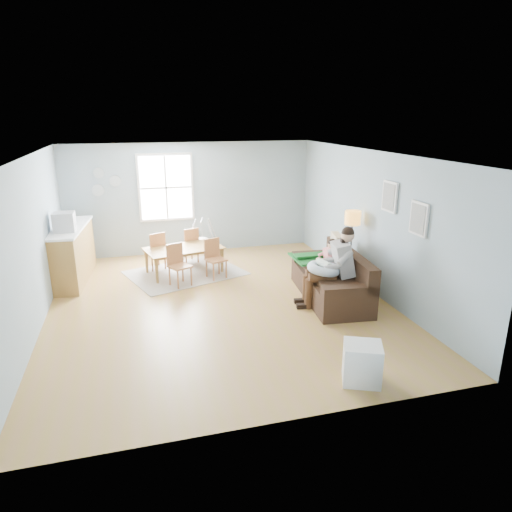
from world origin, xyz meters
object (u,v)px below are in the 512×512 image
object	(u,v)px
baby_swing	(202,241)
dining_table	(185,261)
father	(333,264)
toddler	(327,257)
chair_nw	(156,249)
chair_ne	(190,243)
storage_cube	(361,363)
sofa	(334,282)
floor_lamp	(352,224)
chair_se	(214,256)
chair_sw	(178,262)
monitor	(64,222)
counter	(72,253)

from	to	relation	value
baby_swing	dining_table	bearing A→B (deg)	-119.06
father	toddler	xyz separation A→B (m)	(0.11, 0.52, -0.03)
father	chair_nw	xyz separation A→B (m)	(-2.94, 2.84, -0.30)
chair_ne	dining_table	bearing A→B (deg)	-107.04
storage_cube	baby_swing	world-z (taller)	baby_swing
sofa	baby_swing	world-z (taller)	baby_swing
floor_lamp	chair_ne	size ratio (longest dim) A/B	1.80
chair_se	sofa	bearing A→B (deg)	-41.40
sofa	chair_sw	size ratio (longest dim) A/B	2.70
monitor	chair_ne	bearing A→B (deg)	18.71
toddler	counter	bearing A→B (deg)	155.99
floor_lamp	chair_se	distance (m)	2.93
toddler	monitor	world-z (taller)	monitor
sofa	chair_ne	xyz separation A→B (m)	(-2.33, 2.81, 0.16)
chair_se	monitor	distance (m)	3.04
floor_lamp	chair_nw	world-z (taller)	floor_lamp
counter	monitor	size ratio (longest dim) A/B	5.19
sofa	storage_cube	world-z (taller)	sofa
storage_cube	father	bearing A→B (deg)	74.31
sofa	monitor	bearing A→B (deg)	158.05
toddler	floor_lamp	bearing A→B (deg)	27.46
dining_table	baby_swing	bearing A→B (deg)	47.49
dining_table	chair_ne	bearing A→B (deg)	59.51
chair_nw	monitor	size ratio (longest dim) A/B	2.12
father	baby_swing	xyz separation A→B (m)	(-1.82, 3.41, -0.36)
baby_swing	chair_nw	bearing A→B (deg)	-152.95
chair_se	monitor	size ratio (longest dim) A/B	2.06
storage_cube	dining_table	distance (m)	5.14
storage_cube	dining_table	xyz separation A→B (m)	(-1.69, 4.85, 0.02)
floor_lamp	toddler	bearing A→B (deg)	-152.54
dining_table	counter	size ratio (longest dim) A/B	0.77
chair_sw	chair_ne	world-z (taller)	chair_sw
chair_se	chair_nw	bearing A→B (deg)	144.78
dining_table	baby_swing	size ratio (longest dim) A/B	1.45
chair_nw	chair_ne	world-z (taller)	chair_nw
chair_ne	sofa	bearing A→B (deg)	-50.36
chair_sw	baby_swing	bearing A→B (deg)	65.41
floor_lamp	storage_cube	world-z (taller)	floor_lamp
toddler	floor_lamp	size ratio (longest dim) A/B	0.56
father	monitor	bearing A→B (deg)	154.27
counter	baby_swing	world-z (taller)	counter
sofa	storage_cube	bearing A→B (deg)	-107.38
storage_cube	chair_se	distance (m)	4.58
chair_nw	baby_swing	distance (m)	1.26
storage_cube	chair_nw	bearing A→B (deg)	113.28
counter	baby_swing	size ratio (longest dim) A/B	1.87
father	toddler	bearing A→B (deg)	78.15
dining_table	chair_nw	bearing A→B (deg)	131.19
dining_table	chair_se	world-z (taller)	chair_se
counter	toddler	bearing A→B (deg)	-24.01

